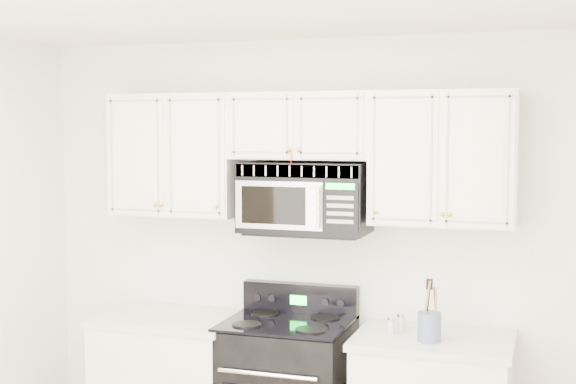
% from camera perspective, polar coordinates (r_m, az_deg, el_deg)
% --- Properties ---
extents(room, '(3.51, 3.51, 2.61)m').
position_cam_1_polar(room, '(3.33, -7.15, -8.70)').
color(room, '#997D56').
rests_on(room, ground).
extents(upper_cabinets, '(2.44, 0.37, 0.75)m').
position_cam_1_polar(upper_cabinets, '(4.72, 1.09, 3.01)').
color(upper_cabinets, white).
rests_on(upper_cabinets, ground).
extents(microwave, '(0.75, 0.42, 0.41)m').
position_cam_1_polar(microwave, '(4.71, 1.23, -0.37)').
color(microwave, black).
rests_on(microwave, ground).
extents(utensil_crock, '(0.13, 0.13, 0.34)m').
position_cam_1_polar(utensil_crock, '(4.42, 10.03, -9.35)').
color(utensil_crock, '#4F5978').
rests_on(utensil_crock, base_cabinet_right).
extents(shaker_salt, '(0.04, 0.04, 0.10)m').
position_cam_1_polar(shaker_salt, '(4.53, 7.33, -9.42)').
color(shaker_salt, silver).
rests_on(shaker_salt, base_cabinet_right).
extents(shaker_pepper, '(0.04, 0.04, 0.11)m').
position_cam_1_polar(shaker_pepper, '(4.59, 8.02, -9.19)').
color(shaker_pepper, silver).
rests_on(shaker_pepper, base_cabinet_right).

